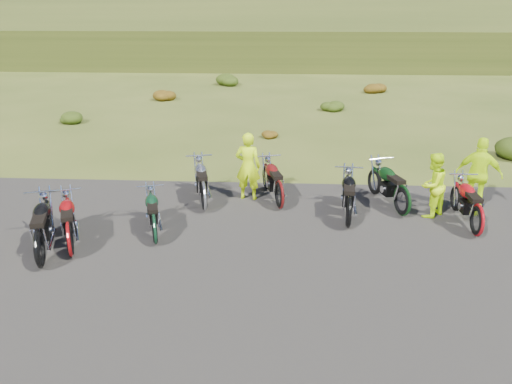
# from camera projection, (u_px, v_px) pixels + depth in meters

# --- Properties ---
(ground) EXTENTS (300.00, 300.00, 0.00)m
(ground) POSITION_uv_depth(u_px,v_px,m) (272.00, 247.00, 10.77)
(ground) COLOR #3A4918
(ground) RESTS_ON ground
(gravel_pad) EXTENTS (20.00, 12.00, 0.04)m
(gravel_pad) POSITION_uv_depth(u_px,v_px,m) (269.00, 299.00, 8.90)
(gravel_pad) COLOR black
(gravel_pad) RESTS_ON ground
(hill_slope) EXTENTS (300.00, 45.97, 9.37)m
(hill_slope) POSITION_uv_depth(u_px,v_px,m) (283.00, 47.00, 57.38)
(hill_slope) COLOR #344015
(hill_slope) RESTS_ON ground
(hill_plateau) EXTENTS (300.00, 90.00, 9.17)m
(hill_plateau) POSITION_uv_depth(u_px,v_px,m) (285.00, 25.00, 113.32)
(hill_plateau) COLOR #344015
(hill_plateau) RESTS_ON ground
(shrub_1) EXTENTS (1.03, 1.03, 0.61)m
(shrub_1) POSITION_uv_depth(u_px,v_px,m) (70.00, 116.00, 21.67)
(shrub_1) COLOR #1E380E
(shrub_1) RESTS_ON ground
(shrub_2) EXTENTS (1.30, 1.30, 0.77)m
(shrub_2) POSITION_uv_depth(u_px,v_px,m) (163.00, 94.00, 26.43)
(shrub_2) COLOR #64340C
(shrub_2) RESTS_ON ground
(shrub_3) EXTENTS (1.56, 1.56, 0.92)m
(shrub_3) POSITION_uv_depth(u_px,v_px,m) (228.00, 78.00, 31.19)
(shrub_3) COLOR #1E380E
(shrub_3) RESTS_ON ground
(shrub_4) EXTENTS (0.77, 0.77, 0.45)m
(shrub_4) POSITION_uv_depth(u_px,v_px,m) (268.00, 132.00, 19.28)
(shrub_4) COLOR #64340C
(shrub_4) RESTS_ON ground
(shrub_5) EXTENTS (1.03, 1.03, 0.61)m
(shrub_5) POSITION_uv_depth(u_px,v_px,m) (331.00, 105.00, 24.05)
(shrub_5) COLOR #1E380E
(shrub_5) RESTS_ON ground
(shrub_6) EXTENTS (1.30, 1.30, 0.77)m
(shrub_6) POSITION_uv_depth(u_px,v_px,m) (374.00, 86.00, 28.81)
(shrub_6) COLOR #64340C
(shrub_6) RESTS_ON ground
(motorcycle_0) EXTENTS (1.41, 2.37, 1.18)m
(motorcycle_0) POSITION_uv_depth(u_px,v_px,m) (43.00, 268.00, 9.94)
(motorcycle_0) COLOR black
(motorcycle_0) RESTS_ON ground
(motorcycle_1) EXTENTS (1.44, 2.18, 1.08)m
(motorcycle_1) POSITION_uv_depth(u_px,v_px,m) (72.00, 257.00, 10.37)
(motorcycle_1) COLOR maroon
(motorcycle_1) RESTS_ON ground
(motorcycle_2) EXTENTS (1.16, 1.99, 0.99)m
(motorcycle_2) POSITION_uv_depth(u_px,v_px,m) (156.00, 244.00, 10.90)
(motorcycle_2) COLOR black
(motorcycle_2) RESTS_ON ground
(motorcycle_3) EXTENTS (1.22, 2.27, 1.13)m
(motorcycle_3) POSITION_uv_depth(u_px,v_px,m) (205.00, 211.00, 12.60)
(motorcycle_3) COLOR #A6A7AB
(motorcycle_3) RESTS_ON ground
(motorcycle_4) EXTENTS (1.23, 2.19, 1.09)m
(motorcycle_4) POSITION_uv_depth(u_px,v_px,m) (279.00, 209.00, 12.74)
(motorcycle_4) COLOR #560E0E
(motorcycle_4) RESTS_ON ground
(motorcycle_5) EXTENTS (0.89, 2.20, 1.12)m
(motorcycle_5) POSITION_uv_depth(u_px,v_px,m) (348.00, 228.00, 11.68)
(motorcycle_5) COLOR black
(motorcycle_5) RESTS_ON ground
(motorcycle_6) EXTENTS (0.72, 2.10, 1.09)m
(motorcycle_6) POSITION_uv_depth(u_px,v_px,m) (474.00, 236.00, 11.27)
(motorcycle_6) COLOR #9B0B12
(motorcycle_6) RESTS_ON ground
(motorcycle_7) EXTENTS (1.35, 2.30, 1.14)m
(motorcycle_7) POSITION_uv_depth(u_px,v_px,m) (400.00, 216.00, 12.32)
(motorcycle_7) COLOR black
(motorcycle_7) RESTS_ON ground
(person_middle) EXTENTS (0.70, 0.50, 1.81)m
(person_middle) POSITION_uv_depth(u_px,v_px,m) (248.00, 167.00, 13.05)
(person_middle) COLOR #BDE60C
(person_middle) RESTS_ON ground
(person_right_a) EXTENTS (0.98, 0.97, 1.60)m
(person_right_a) POSITION_uv_depth(u_px,v_px,m) (432.00, 186.00, 12.01)
(person_right_a) COLOR #BDE60C
(person_right_a) RESTS_ON ground
(person_right_b) EXTENTS (1.18, 0.81, 1.87)m
(person_right_b) POSITION_uv_depth(u_px,v_px,m) (479.00, 176.00, 12.34)
(person_right_b) COLOR #BDE60C
(person_right_b) RESTS_ON ground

